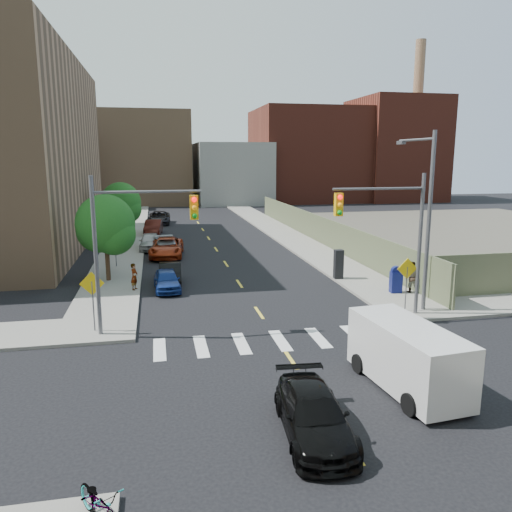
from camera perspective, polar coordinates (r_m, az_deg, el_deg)
name	(u,v)px	position (r m, az deg, el deg)	size (l,w,h in m)	color
ground	(305,381)	(18.15, 5.68, -14.05)	(160.00, 160.00, 0.00)	black
sidewalk_nw	(131,227)	(57.74, -14.13, 3.29)	(3.50, 73.00, 0.15)	gray
sidewalk_ne	(265,223)	(59.05, 1.09, 3.80)	(3.50, 73.00, 0.15)	gray
fence_north	(317,228)	(46.47, 6.94, 3.15)	(0.12, 44.00, 2.50)	#676748
gravel_lot	(479,232)	(56.82, 24.17, 2.47)	(36.00, 42.00, 0.06)	#595447
bg_bldg_west	(45,168)	(87.35, -23.00, 9.24)	(14.00, 18.00, 12.00)	#592319
bg_bldg_midwest	(147,158)	(87.66, -12.34, 10.85)	(14.00, 16.00, 15.00)	#8C6B4C
bg_bldg_center	(231,173)	(86.67, -2.87, 9.43)	(12.00, 16.00, 10.00)	gray
bg_bldg_east	(306,155)	(91.70, 5.78, 11.37)	(18.00, 18.00, 16.00)	#592319
bg_bldg_fareast	(394,150)	(95.82, 15.53, 11.61)	(14.00, 16.00, 18.00)	#592319
smokestack	(416,122)	(97.87, 17.84, 14.40)	(1.80, 1.80, 28.00)	#8C6B4C
signal_nw	(131,234)	(21.92, -14.04, 2.48)	(4.59, 0.30, 7.00)	#59595E
signal_ne	(392,226)	(24.47, 15.24, 3.31)	(4.59, 0.30, 7.00)	#59595E
streetlight_ne	(425,209)	(26.22, 18.79, 5.14)	(0.25, 3.70, 9.00)	#59595E
warn_sign_nw	(92,290)	(23.07, -18.21, -3.75)	(1.06, 0.06, 2.83)	#59595E
warn_sign_ne	(407,275)	(25.91, 16.87, -2.05)	(1.06, 0.06, 2.83)	#59595E
warn_sign_midwest	(115,241)	(36.23, -15.81, 1.70)	(1.06, 0.06, 2.83)	#59595E
tree_west_near	(106,227)	(32.13, -16.82, 3.15)	(3.66, 3.64, 5.52)	#332114
tree_west_far	(121,205)	(46.99, -15.19, 5.66)	(3.66, 3.64, 5.52)	#332114
parked_car_blue	(167,280)	(29.87, -10.15, -2.71)	(1.47, 3.65, 1.24)	navy
parked_car_black	(170,274)	(31.27, -9.77, -2.04)	(1.35, 3.88, 1.28)	black
parked_car_red	(167,247)	(39.88, -10.18, 0.97)	(2.46, 5.33, 1.48)	#992C0F
parked_car_silver	(166,247)	(40.38, -10.20, 1.01)	(1.92, 4.73, 1.37)	#B3B7BB
parked_car_white	(150,242)	(43.05, -12.02, 1.62)	(1.70, 4.23, 1.44)	#B4B4B4
parked_car_maroon	(153,227)	(51.57, -11.65, 3.23)	(1.58, 4.53, 1.49)	#39110B
parked_car_grey	(159,218)	(59.73, -11.02, 4.32)	(2.47, 5.35, 1.49)	black
black_sedan	(314,415)	(14.78, 6.62, -17.55)	(1.78, 4.39, 1.27)	black
cargo_van	(405,354)	(17.98, 16.63, -10.64)	(2.44, 5.07, 2.25)	silver
mailbox	(396,280)	(29.44, 15.71, -2.63)	(0.67, 0.54, 1.53)	navy
payphone	(339,264)	(32.00, 9.41, -0.92)	(0.55, 0.45, 1.85)	black
pedestrian_west	(134,277)	(29.79, -13.74, -2.30)	(0.57, 0.37, 1.55)	gray
pedestrian_east	(411,277)	(29.74, 17.29, -2.29)	(0.86, 0.67, 1.77)	gray
bicycle	(100,504)	(12.07, -17.42, -25.43)	(0.64, 1.82, 0.96)	gray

